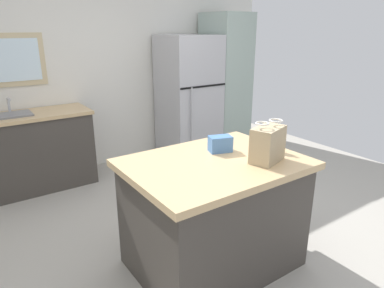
{
  "coord_description": "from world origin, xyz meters",
  "views": [
    {
      "loc": [
        -1.71,
        -2.22,
        1.84
      ],
      "look_at": [
        -0.2,
        -0.04,
        0.95
      ],
      "focal_mm": 32.33,
      "sensor_mm": 36.0,
      "label": 1
    }
  ],
  "objects_px": {
    "bottle": "(272,139)",
    "kitchen_island": "(214,214)",
    "shopping_bag": "(268,144)",
    "small_box": "(220,144)",
    "tall_cabinet": "(225,83)",
    "refrigerator": "(189,98)"
  },
  "relations": [
    {
      "from": "bottle",
      "to": "kitchen_island",
      "type": "bearing_deg",
      "value": 170.65
    },
    {
      "from": "shopping_bag",
      "to": "kitchen_island",
      "type": "bearing_deg",
      "value": 144.47
    },
    {
      "from": "refrigerator",
      "to": "shopping_bag",
      "type": "relative_size",
      "value": 5.6
    },
    {
      "from": "refrigerator",
      "to": "shopping_bag",
      "type": "xyz_separation_m",
      "value": [
        -0.99,
        -2.49,
        0.16
      ]
    },
    {
      "from": "refrigerator",
      "to": "bottle",
      "type": "distance_m",
      "value": 2.48
    },
    {
      "from": "small_box",
      "to": "bottle",
      "type": "relative_size",
      "value": 0.82
    },
    {
      "from": "small_box",
      "to": "refrigerator",
      "type": "bearing_deg",
      "value": 61.82
    },
    {
      "from": "kitchen_island",
      "to": "bottle",
      "type": "xyz_separation_m",
      "value": [
        0.52,
        -0.09,
        0.54
      ]
    },
    {
      "from": "tall_cabinet",
      "to": "small_box",
      "type": "bearing_deg",
      "value": -130.63
    },
    {
      "from": "tall_cabinet",
      "to": "shopping_bag",
      "type": "bearing_deg",
      "value": -123.92
    },
    {
      "from": "refrigerator",
      "to": "kitchen_island",
      "type": "bearing_deg",
      "value": -119.91
    },
    {
      "from": "shopping_bag",
      "to": "small_box",
      "type": "distance_m",
      "value": 0.4
    },
    {
      "from": "shopping_bag",
      "to": "small_box",
      "type": "bearing_deg",
      "value": 112.23
    },
    {
      "from": "refrigerator",
      "to": "shopping_bag",
      "type": "height_order",
      "value": "refrigerator"
    },
    {
      "from": "kitchen_island",
      "to": "shopping_bag",
      "type": "distance_m",
      "value": 0.7
    },
    {
      "from": "kitchen_island",
      "to": "small_box",
      "type": "height_order",
      "value": "small_box"
    },
    {
      "from": "tall_cabinet",
      "to": "small_box",
      "type": "height_order",
      "value": "tall_cabinet"
    },
    {
      "from": "shopping_bag",
      "to": "small_box",
      "type": "height_order",
      "value": "shopping_bag"
    },
    {
      "from": "shopping_bag",
      "to": "small_box",
      "type": "xyz_separation_m",
      "value": [
        -0.15,
        0.36,
        -0.07
      ]
    },
    {
      "from": "kitchen_island",
      "to": "bottle",
      "type": "distance_m",
      "value": 0.76
    },
    {
      "from": "shopping_bag",
      "to": "bottle",
      "type": "xyz_separation_m",
      "value": [
        0.2,
        0.14,
        -0.04
      ]
    },
    {
      "from": "kitchen_island",
      "to": "shopping_bag",
      "type": "xyz_separation_m",
      "value": [
        0.31,
        -0.22,
        0.58
      ]
    }
  ]
}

